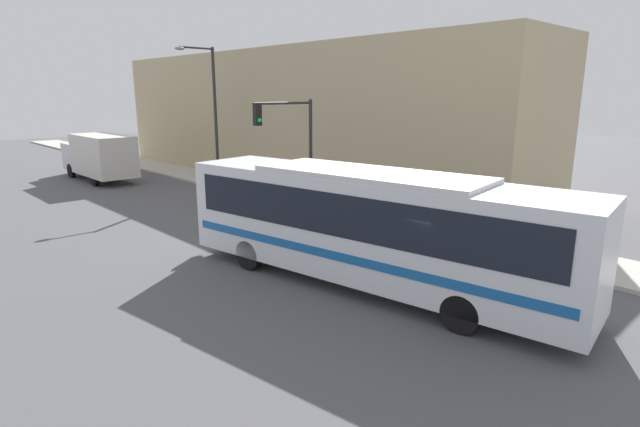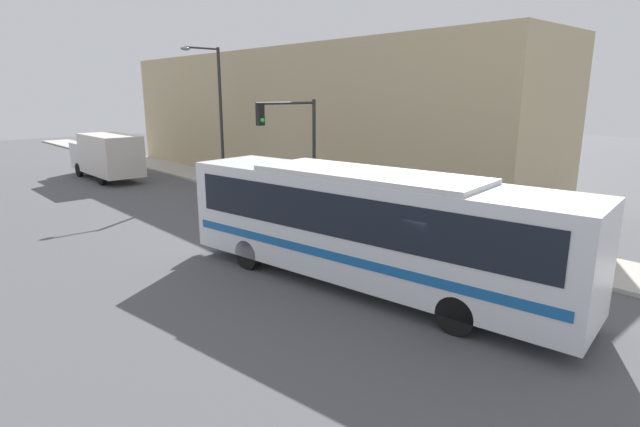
{
  "view_description": "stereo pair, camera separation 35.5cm",
  "coord_description": "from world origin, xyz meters",
  "px_view_note": "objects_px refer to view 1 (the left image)",
  "views": [
    {
      "loc": [
        -10.38,
        -7.36,
        5.32
      ],
      "look_at": [
        0.73,
        4.36,
        1.42
      ],
      "focal_mm": 28.0,
      "sensor_mm": 36.0,
      "label": 1
    },
    {
      "loc": [
        -10.12,
        -7.61,
        5.32
      ],
      "look_at": [
        0.73,
        4.36,
        1.42
      ],
      "focal_mm": 28.0,
      "sensor_mm": 36.0,
      "label": 2
    }
  ],
  "objects_px": {
    "city_bus": "(368,222)",
    "pedestrian_near_corner": "(266,175)",
    "pedestrian_mid_block": "(320,181)",
    "delivery_truck": "(99,155)",
    "fire_hydrant": "(401,218)",
    "traffic_light_pole": "(291,135)",
    "parking_meter": "(309,188)",
    "street_lamp": "(211,105)"
  },
  "relations": [
    {
      "from": "city_bus",
      "to": "delivery_truck",
      "type": "height_order",
      "value": "city_bus"
    },
    {
      "from": "delivery_truck",
      "to": "pedestrian_mid_block",
      "type": "bearing_deg",
      "value": -68.33
    },
    {
      "from": "city_bus",
      "to": "pedestrian_near_corner",
      "type": "distance_m",
      "value": 14.39
    },
    {
      "from": "fire_hydrant",
      "to": "pedestrian_mid_block",
      "type": "bearing_deg",
      "value": 77.45
    },
    {
      "from": "pedestrian_near_corner",
      "to": "delivery_truck",
      "type": "bearing_deg",
      "value": 116.84
    },
    {
      "from": "city_bus",
      "to": "street_lamp",
      "type": "height_order",
      "value": "street_lamp"
    },
    {
      "from": "traffic_light_pole",
      "to": "pedestrian_near_corner",
      "type": "height_order",
      "value": "traffic_light_pole"
    },
    {
      "from": "delivery_truck",
      "to": "traffic_light_pole",
      "type": "bearing_deg",
      "value": -77.69
    },
    {
      "from": "traffic_light_pole",
      "to": "parking_meter",
      "type": "distance_m",
      "value": 2.75
    },
    {
      "from": "traffic_light_pole",
      "to": "pedestrian_mid_block",
      "type": "distance_m",
      "value": 3.49
    },
    {
      "from": "parking_meter",
      "to": "pedestrian_mid_block",
      "type": "distance_m",
      "value": 1.52
    },
    {
      "from": "delivery_truck",
      "to": "parking_meter",
      "type": "relative_size",
      "value": 5.65
    },
    {
      "from": "delivery_truck",
      "to": "traffic_light_pole",
      "type": "xyz_separation_m",
      "value": [
        3.2,
        -14.68,
        1.96
      ]
    },
    {
      "from": "fire_hydrant",
      "to": "street_lamp",
      "type": "xyz_separation_m",
      "value": [
        -0.04,
        13.69,
        4.12
      ]
    },
    {
      "from": "delivery_truck",
      "to": "parking_meter",
      "type": "xyz_separation_m",
      "value": [
        4.22,
        -14.71,
        -0.59
      ]
    },
    {
      "from": "city_bus",
      "to": "traffic_light_pole",
      "type": "bearing_deg",
      "value": 54.19
    },
    {
      "from": "fire_hydrant",
      "to": "pedestrian_near_corner",
      "type": "relative_size",
      "value": 0.47
    },
    {
      "from": "traffic_light_pole",
      "to": "pedestrian_mid_block",
      "type": "bearing_deg",
      "value": 15.14
    },
    {
      "from": "pedestrian_near_corner",
      "to": "pedestrian_mid_block",
      "type": "distance_m",
      "value": 3.89
    },
    {
      "from": "street_lamp",
      "to": "pedestrian_mid_block",
      "type": "height_order",
      "value": "street_lamp"
    },
    {
      "from": "fire_hydrant",
      "to": "traffic_light_pole",
      "type": "relative_size",
      "value": 0.16
    },
    {
      "from": "street_lamp",
      "to": "pedestrian_near_corner",
      "type": "height_order",
      "value": "street_lamp"
    },
    {
      "from": "city_bus",
      "to": "traffic_light_pole",
      "type": "xyz_separation_m",
      "value": [
        4.36,
        8.4,
        1.65
      ]
    },
    {
      "from": "street_lamp",
      "to": "delivery_truck",
      "type": "bearing_deg",
      "value": 123.01
    },
    {
      "from": "pedestrian_mid_block",
      "to": "street_lamp",
      "type": "bearing_deg",
      "value": 100.38
    },
    {
      "from": "city_bus",
      "to": "pedestrian_mid_block",
      "type": "height_order",
      "value": "city_bus"
    },
    {
      "from": "parking_meter",
      "to": "pedestrian_near_corner",
      "type": "relative_size",
      "value": 0.74
    },
    {
      "from": "city_bus",
      "to": "pedestrian_near_corner",
      "type": "relative_size",
      "value": 7.12
    },
    {
      "from": "fire_hydrant",
      "to": "pedestrian_near_corner",
      "type": "xyz_separation_m",
      "value": [
        0.93,
        9.96,
        0.46
      ]
    },
    {
      "from": "street_lamp",
      "to": "fire_hydrant",
      "type": "bearing_deg",
      "value": -89.85
    },
    {
      "from": "city_bus",
      "to": "fire_hydrant",
      "type": "xyz_separation_m",
      "value": [
        5.37,
        2.95,
        -1.36
      ]
    },
    {
      "from": "fire_hydrant",
      "to": "pedestrian_mid_block",
      "type": "distance_m",
      "value": 6.27
    },
    {
      "from": "city_bus",
      "to": "pedestrian_near_corner",
      "type": "xyz_separation_m",
      "value": [
        6.3,
        12.91,
        -0.9
      ]
    },
    {
      "from": "pedestrian_mid_block",
      "to": "city_bus",
      "type": "bearing_deg",
      "value": -126.66
    },
    {
      "from": "city_bus",
      "to": "delivery_truck",
      "type": "distance_m",
      "value": 23.11
    },
    {
      "from": "delivery_truck",
      "to": "pedestrian_mid_block",
      "type": "height_order",
      "value": "delivery_truck"
    },
    {
      "from": "fire_hydrant",
      "to": "pedestrian_near_corner",
      "type": "distance_m",
      "value": 10.02
    },
    {
      "from": "parking_meter",
      "to": "street_lamp",
      "type": "bearing_deg",
      "value": 90.24
    },
    {
      "from": "fire_hydrant",
      "to": "delivery_truck",
      "type": "bearing_deg",
      "value": 101.84
    },
    {
      "from": "city_bus",
      "to": "traffic_light_pole",
      "type": "relative_size",
      "value": 2.43
    },
    {
      "from": "street_lamp",
      "to": "pedestrian_near_corner",
      "type": "relative_size",
      "value": 4.59
    },
    {
      "from": "fire_hydrant",
      "to": "pedestrian_near_corner",
      "type": "bearing_deg",
      "value": 84.69
    }
  ]
}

